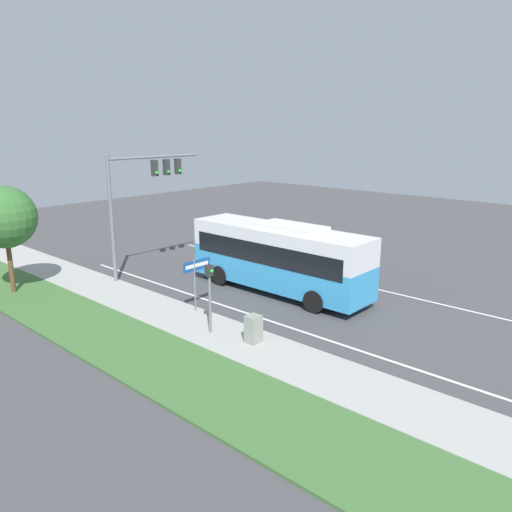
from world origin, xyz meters
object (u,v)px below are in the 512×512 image
street_sign (196,274)px  utility_cabinet (253,329)px  bus (279,255)px  signal_gantry (142,187)px  pedestrian_signal (210,288)px

street_sign → utility_cabinet: (-0.89, -4.34, -1.21)m
bus → street_sign: bearing=169.0°
utility_cabinet → signal_gantry: bearing=75.0°
street_sign → bus: bearing=-11.0°
pedestrian_signal → signal_gantry: bearing=69.3°
bus → pedestrian_signal: bus is taller
signal_gantry → utility_cabinet: 12.27m
signal_gantry → pedestrian_signal: 10.19m
signal_gantry → utility_cabinet: size_ratio=6.31×
utility_cabinet → street_sign: bearing=78.4°
pedestrian_signal → street_sign: 2.74m
pedestrian_signal → utility_cabinet: (0.47, -1.96, -1.38)m
signal_gantry → utility_cabinet: bearing=-105.0°
signal_gantry → street_sign: signal_gantry is taller
street_sign → pedestrian_signal: bearing=-119.8°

